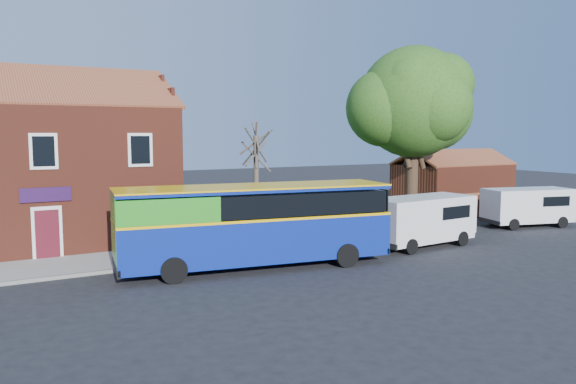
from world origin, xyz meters
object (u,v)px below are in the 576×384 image
bus (246,222)px  van_near (422,219)px  van_far (528,205)px  large_tree (413,106)px

bus → van_near: bearing=7.6°
bus → van_far: (18.36, 1.20, -0.64)m
bus → large_tree: 17.89m
van_far → van_near: bearing=-157.3°
van_near → large_tree: large_tree is taller
bus → van_far: 18.41m
van_near → van_far: van_near is taller
van_near → large_tree: 11.51m
bus → van_near: 9.08m
van_near → van_far: bearing=3.5°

